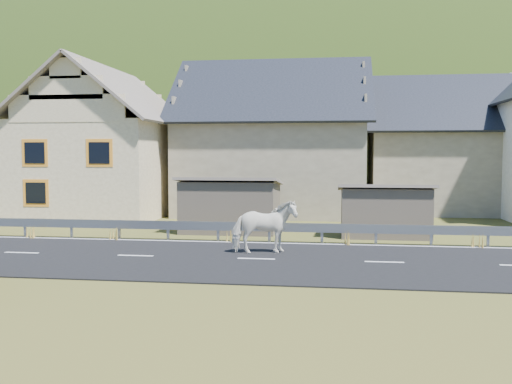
# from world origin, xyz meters

# --- Properties ---
(ground) EXTENTS (160.00, 160.00, 0.00)m
(ground) POSITION_xyz_m (0.00, 0.00, 0.00)
(ground) COLOR #3E471D
(ground) RESTS_ON ground
(road) EXTENTS (60.00, 7.00, 0.04)m
(road) POSITION_xyz_m (0.00, 0.00, 0.02)
(road) COLOR black
(road) RESTS_ON ground
(lane_markings) EXTENTS (60.00, 6.60, 0.01)m
(lane_markings) POSITION_xyz_m (0.00, 0.00, 0.04)
(lane_markings) COLOR silver
(lane_markings) RESTS_ON road
(guardrail) EXTENTS (28.10, 0.09, 0.75)m
(guardrail) POSITION_xyz_m (-0.00, 3.68, 0.56)
(guardrail) COLOR #93969B
(guardrail) RESTS_ON ground
(shed_left) EXTENTS (4.30, 3.30, 2.40)m
(shed_left) POSITION_xyz_m (-2.00, 6.50, 1.10)
(shed_left) COLOR #63584A
(shed_left) RESTS_ON ground
(shed_right) EXTENTS (3.80, 2.90, 2.20)m
(shed_right) POSITION_xyz_m (4.50, 6.00, 1.00)
(shed_right) COLOR #63584A
(shed_right) RESTS_ON ground
(house_cream) EXTENTS (7.80, 9.80, 8.30)m
(house_cream) POSITION_xyz_m (-10.00, 12.00, 4.36)
(house_cream) COLOR #F8E5B7
(house_cream) RESTS_ON ground
(house_stone_a) EXTENTS (10.80, 9.80, 8.90)m
(house_stone_a) POSITION_xyz_m (-1.00, 15.00, 4.63)
(house_stone_a) COLOR tan
(house_stone_a) RESTS_ON ground
(house_stone_b) EXTENTS (9.80, 8.80, 8.10)m
(house_stone_b) POSITION_xyz_m (9.00, 17.00, 4.24)
(house_stone_b) COLOR tan
(house_stone_b) RESTS_ON ground
(mountain) EXTENTS (440.00, 280.00, 260.00)m
(mountain) POSITION_xyz_m (5.00, 180.00, -20.00)
(mountain) COLOR #233610
(mountain) RESTS_ON ground
(conifer_patch) EXTENTS (76.00, 50.00, 28.00)m
(conifer_patch) POSITION_xyz_m (-55.00, 110.00, 6.00)
(conifer_patch) COLOR black
(conifer_patch) RESTS_ON ground
(horse) EXTENTS (1.48, 2.31, 1.80)m
(horse) POSITION_xyz_m (0.13, 1.02, 0.94)
(horse) COLOR white
(horse) RESTS_ON road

